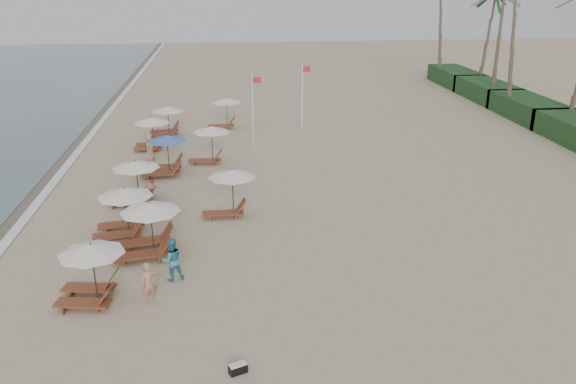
{
  "coord_description": "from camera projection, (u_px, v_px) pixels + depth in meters",
  "views": [
    {
      "loc": [
        -1.78,
        -20.64,
        10.65
      ],
      "look_at": [
        1.0,
        4.15,
        1.3
      ],
      "focal_mm": 36.23,
      "sensor_mm": 36.0,
      "label": 1
    }
  ],
  "objects": [
    {
      "name": "lounger_station_0",
      "position": [
        88.0,
        272.0,
        19.81
      ],
      "size": [
        2.54,
        2.26,
        2.17
      ],
      "color": "brown",
      "rests_on": "ground"
    },
    {
      "name": "inland_station_1",
      "position": [
        209.0,
        141.0,
        34.54
      ],
      "size": [
        2.66,
        2.24,
        2.22
      ],
      "color": "brown",
      "rests_on": "ground"
    },
    {
      "name": "lounger_station_3",
      "position": [
        132.0,
        182.0,
        28.62
      ],
      "size": [
        2.74,
        2.52,
        2.14
      ],
      "color": "brown",
      "rests_on": "ground"
    },
    {
      "name": "lounger_station_2",
      "position": [
        121.0,
        212.0,
        24.98
      ],
      "size": [
        2.72,
        2.39,
        2.14
      ],
      "color": "brown",
      "rests_on": "ground"
    },
    {
      "name": "beachgoer_far_b",
      "position": [
        150.0,
        147.0,
        35.2
      ],
      "size": [
        0.73,
        0.93,
        1.67
      ],
      "primitive_type": "imported",
      "rotation": [
        0.0,
        0.0,
        1.29
      ],
      "color": "#A9755C",
      "rests_on": "ground"
    },
    {
      "name": "beachgoer_mid_a",
      "position": [
        172.0,
        260.0,
        21.33
      ],
      "size": [
        0.96,
        0.84,
        1.67
      ],
      "primitive_type": "imported",
      "rotation": [
        0.0,
        0.0,
        3.44
      ],
      "color": "teal",
      "rests_on": "ground"
    },
    {
      "name": "duffel_bag",
      "position": [
        238.0,
        368.0,
        16.52
      ],
      "size": [
        0.58,
        0.44,
        0.29
      ],
      "color": "black",
      "rests_on": "ground"
    },
    {
      "name": "flag_pole_near",
      "position": [
        253.0,
        107.0,
        37.45
      ],
      "size": [
        0.6,
        0.08,
        4.78
      ],
      "color": "silver",
      "rests_on": "ground"
    },
    {
      "name": "flag_pole_far",
      "position": [
        303.0,
        93.0,
        41.88
      ],
      "size": [
        0.6,
        0.08,
        4.75
      ],
      "color": "silver",
      "rests_on": "ground"
    },
    {
      "name": "lounger_station_5",
      "position": [
        150.0,
        132.0,
        37.4
      ],
      "size": [
        2.5,
        2.31,
        2.09
      ],
      "color": "brown",
      "rests_on": "ground"
    },
    {
      "name": "lounger_station_4",
      "position": [
        163.0,
        157.0,
        32.65
      ],
      "size": [
        2.71,
        2.21,
        2.3
      ],
      "color": "brown",
      "rests_on": "ground"
    },
    {
      "name": "beachgoer_mid_b",
      "position": [
        151.0,
        199.0,
        27.28
      ],
      "size": [
        1.12,
        1.12,
        1.55
      ],
      "primitive_type": "imported",
      "rotation": [
        0.0,
        0.0,
        2.35
      ],
      "color": "brown",
      "rests_on": "ground"
    },
    {
      "name": "inland_station_2",
      "position": [
        224.0,
        109.0,
        42.53
      ],
      "size": [
        2.64,
        2.24,
        2.22
      ],
      "color": "brown",
      "rests_on": "ground"
    },
    {
      "name": "lounger_station_1",
      "position": [
        145.0,
        230.0,
        23.22
      ],
      "size": [
        2.87,
        2.42,
        2.21
      ],
      "color": "brown",
      "rests_on": "ground"
    },
    {
      "name": "lounger_station_6",
      "position": [
        165.0,
        122.0,
        40.51
      ],
      "size": [
        2.61,
        2.21,
        2.12
      ],
      "color": "brown",
      "rests_on": "ground"
    },
    {
      "name": "ground",
      "position": [
        275.0,
        260.0,
        23.13
      ],
      "size": [
        160.0,
        160.0,
        0.0
      ],
      "primitive_type": "plane",
      "color": "tan",
      "rests_on": "ground"
    },
    {
      "name": "foam_line",
      "position": [
        51.0,
        185.0,
        31.26
      ],
      "size": [
        0.5,
        140.0,
        0.02
      ],
      "primitive_type": "cube",
      "color": "white",
      "rests_on": "ground"
    },
    {
      "name": "wet_sand_band",
      "position": [
        26.0,
        186.0,
        31.13
      ],
      "size": [
        3.2,
        140.0,
        0.01
      ],
      "primitive_type": "cube",
      "color": "#6B5E4C",
      "rests_on": "ground"
    },
    {
      "name": "beachgoer_near",
      "position": [
        149.0,
        283.0,
        19.81
      ],
      "size": [
        0.67,
        0.59,
        1.54
      ],
      "primitive_type": "imported",
      "rotation": [
        0.0,
        0.0,
        0.49
      ],
      "color": "#B37761",
      "rests_on": "ground"
    },
    {
      "name": "inland_station_0",
      "position": [
        228.0,
        188.0,
        26.85
      ],
      "size": [
        2.65,
        2.24,
        2.22
      ],
      "color": "brown",
      "rests_on": "ground"
    }
  ]
}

